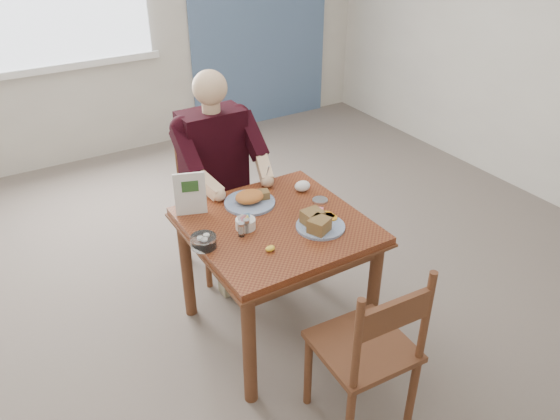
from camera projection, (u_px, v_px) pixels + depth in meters
floor at (277, 327)px, 3.31m from camera, size 6.00×6.00×0.00m
wall_back at (101, 5)px, 4.80m from camera, size 5.50×0.00×5.50m
lemon_wedge at (270, 249)px, 2.69m from camera, size 0.06×0.05×0.03m
napkin at (302, 186)px, 3.21m from camera, size 0.10×0.08×0.06m
metal_dish at (320, 200)px, 3.12m from camera, size 0.11×0.11×0.01m
table at (276, 239)px, 2.98m from camera, size 0.92×0.92×0.75m
chair_far at (215, 202)px, 3.65m from camera, size 0.42×0.42×0.95m
chair_near at (369, 351)px, 2.49m from camera, size 0.44×0.44×0.95m
diner at (218, 163)px, 3.42m from camera, size 0.53×0.56×1.39m
near_plate at (318, 223)px, 2.86m from camera, size 0.32×0.32×0.09m
far_plate at (251, 199)px, 3.08m from camera, size 0.36×0.36×0.08m
caddy at (246, 224)px, 2.86m from camera, size 0.12×0.12×0.08m
shakers at (244, 228)px, 2.81m from camera, size 0.09×0.06×0.08m
creamer at (204, 241)px, 2.71m from camera, size 0.15×0.15×0.06m
menu at (190, 194)px, 2.94m from camera, size 0.16×0.07×0.25m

